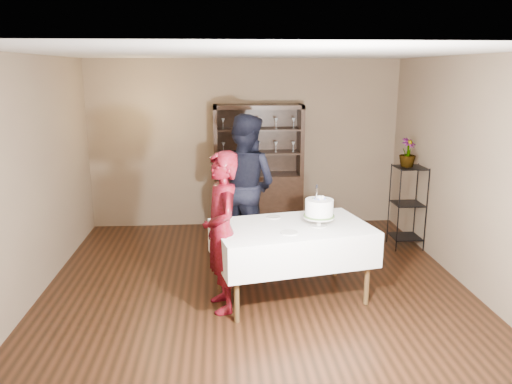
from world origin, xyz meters
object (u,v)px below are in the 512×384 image
woman (222,232)px  man (245,186)px  cake (319,209)px  potted_plant (408,153)px  plant_etagere (408,204)px  cake_table (292,243)px  china_hutch (258,188)px

woman → man: (0.33, 1.64, 0.12)m
man → cake: bearing=149.8°
woman → potted_plant: bearing=111.6°
plant_etagere → potted_plant: size_ratio=2.96×
plant_etagere → cake_table: (-1.91, -1.53, -0.00)m
china_hutch → potted_plant: 2.39m
cake_table → man: bearing=107.5°
china_hutch → cake: (0.47, -2.62, 0.38)m
cake_table → plant_etagere: bearing=38.8°
cake_table → woman: woman is taller
man → potted_plant: bearing=-144.0°
man → china_hutch: bearing=-70.6°
man → cake_table: bearing=140.4°
plant_etagere → cake_table: size_ratio=0.64×
cake_table → potted_plant: potted_plant is taller
cake_table → cake: size_ratio=3.94×
china_hutch → man: (-0.28, -1.16, 0.32)m
cake_table → woman: 0.83m
cake → woman: bearing=-170.3°
china_hutch → plant_etagere: (2.08, -1.05, -0.01)m
woman → plant_etagere: bearing=110.8°
plant_etagere → man: man is taller
cake → man: bearing=117.0°
woman → man: size_ratio=0.88×
woman → cake_table: bearing=93.4°
plant_etagere → cake_table: plant_etagere is taller
man → potted_plant: (2.31, 0.13, 0.41)m
china_hutch → cake_table: china_hutch is taller
china_hutch → woman: bearing=-102.1°
man → cake: man is taller
cake_table → woman: bearing=-164.3°
woman → china_hutch: bearing=155.6°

